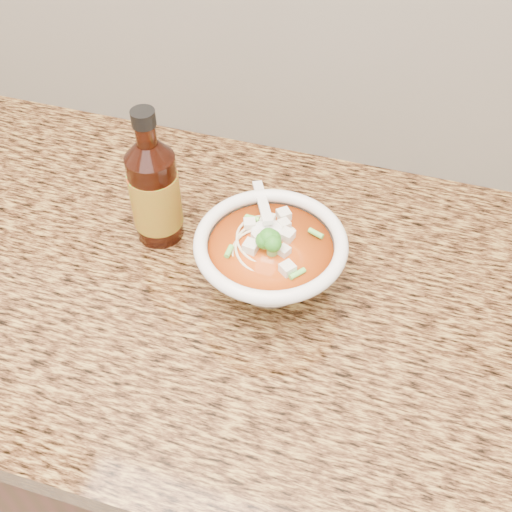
# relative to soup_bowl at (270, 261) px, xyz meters

# --- Properties ---
(cabinet) EXTENTS (4.00, 0.65, 0.86)m
(cabinet) POSITION_rel_soup_bowl_xyz_m (-0.14, -0.01, -0.52)
(cabinet) COLOR #362110
(cabinet) RESTS_ON ground
(counter_slab) EXTENTS (4.00, 0.68, 0.04)m
(counter_slab) POSITION_rel_soup_bowl_xyz_m (-0.14, -0.01, -0.07)
(counter_slab) COLOR olive
(counter_slab) RESTS_ON cabinet
(soup_bowl) EXTENTS (0.20, 0.22, 0.11)m
(soup_bowl) POSITION_rel_soup_bowl_xyz_m (0.00, 0.00, 0.00)
(soup_bowl) COLOR white
(soup_bowl) RESTS_ON counter_slab
(hot_sauce_bottle) EXTENTS (0.08, 0.08, 0.22)m
(hot_sauce_bottle) POSITION_rel_soup_bowl_xyz_m (-0.18, 0.05, 0.03)
(hot_sauce_bottle) COLOR #351007
(hot_sauce_bottle) RESTS_ON counter_slab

